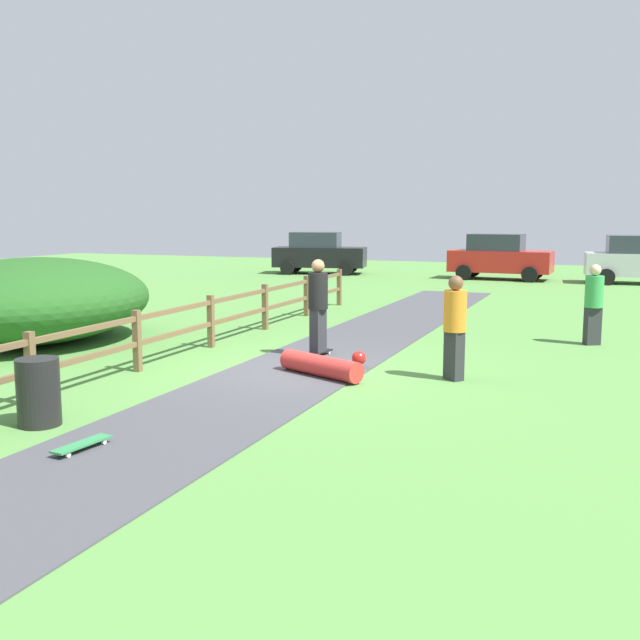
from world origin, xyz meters
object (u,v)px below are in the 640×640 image
bystander_green (594,301)px  bystander_orange (455,323)px  parked_car_red (499,257)px  skater_fallen (324,365)px  parked_car_silver (640,260)px  bush_large (32,300)px  skater_riding (318,302)px  skateboard_loose (82,444)px  parked_car_black (319,253)px  trash_bin (38,392)px

bystander_green → bystander_orange: bystander_orange is taller
bystander_green → parked_car_red: parked_car_red is taller
skater_fallen → parked_car_silver: bearing=74.9°
bush_large → bystander_orange: (9.26, -0.28, 0.06)m
bystander_green → parked_car_silver: size_ratio=0.40×
skater_riding → parked_car_silver: (6.21, 18.67, -0.12)m
bush_large → skater_riding: (6.40, 0.72, 0.16)m
skater_riding → bystander_orange: size_ratio=1.07×
skateboard_loose → bystander_green: 11.23m
bystander_green → bystander_orange: (-2.06, -4.44, 0.03)m
skateboard_loose → parked_car_black: (-7.06, 25.07, 0.87)m
trash_bin → parked_car_black: 25.08m
bystander_orange → parked_car_red: bearing=96.2°
parked_car_silver → bush_large: bearing=-123.0°
bush_large → skater_riding: skater_riding is taller
trash_bin → bystander_orange: 6.57m
bystander_orange → skater_fallen: bearing=-164.8°
trash_bin → bystander_orange: size_ratio=0.51×
trash_bin → bystander_orange: bystander_orange is taller
skater_riding → bystander_green: bearing=34.9°
parked_car_red → parked_car_black: 8.22m
skater_riding → parked_car_black: parked_car_black is taller
skateboard_loose → bush_large: bearing=136.4°
skater_riding → parked_car_silver: bearing=71.6°
parked_car_red → parked_car_black: bearing=-179.9°
skater_fallen → parked_car_silver: parked_car_silver is taller
skater_riding → skater_fallen: bearing=-65.0°
parked_car_red → bush_large: bearing=-110.2°
trash_bin → skater_riding: bearing=73.7°
skater_fallen → parked_car_black: size_ratio=0.38×
skateboard_loose → parked_car_red: size_ratio=0.19×
parked_car_red → parked_car_black: (-8.22, -0.01, 0.00)m
bush_large → bystander_orange: bush_large is taller
parked_car_silver → parked_car_red: bearing=179.9°
bush_large → skater_riding: 6.44m
bush_large → parked_car_red: size_ratio=1.31×
skater_fallen → trash_bin: bearing=-120.2°
parked_car_red → parked_car_silver: same height
bush_large → parked_car_silver: (12.61, 19.40, 0.04)m
skater_riding → trash_bin: bearing=-106.3°
trash_bin → skater_fallen: trash_bin is taller
bystander_orange → parked_car_black: parked_car_black is taller
bystander_green → bush_large: bearing=-159.8°
parked_car_silver → parked_car_black: bearing=-180.0°
parked_car_red → trash_bin: bearing=-95.6°
skateboard_loose → bystander_orange: size_ratio=0.46×
trash_bin → parked_car_red: bearing=84.4°
skater_riding → parked_car_black: 20.11m
trash_bin → skater_riding: (1.67, 5.72, 0.63)m
skater_fallen → parked_car_red: (-0.00, 20.26, 0.76)m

